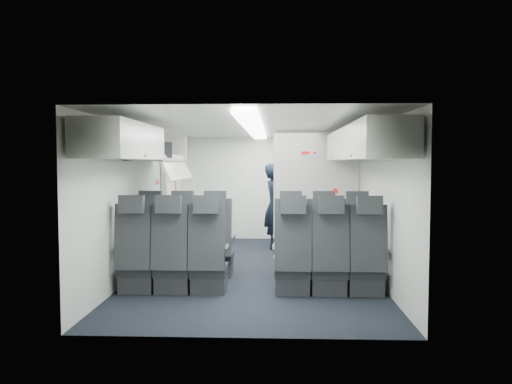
# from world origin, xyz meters

# --- Properties ---
(cabin_shell) EXTENTS (3.41, 6.01, 2.16)m
(cabin_shell) POSITION_xyz_m (0.00, 0.00, 1.12)
(cabin_shell) COLOR black
(cabin_shell) RESTS_ON ground
(seat_row_front) EXTENTS (3.33, 0.56, 1.24)m
(seat_row_front) POSITION_xyz_m (-0.00, -0.53, 0.40)
(seat_row_front) COLOR #232326
(seat_row_front) RESTS_ON cabin_shell
(seat_row_mid) EXTENTS (3.33, 0.56, 1.24)m
(seat_row_mid) POSITION_xyz_m (-0.00, -1.43, 0.40)
(seat_row_mid) COLOR #232326
(seat_row_mid) RESTS_ON cabin_shell
(overhead_bin_left_rear) EXTENTS (0.53, 1.80, 0.40)m
(overhead_bin_left_rear) POSITION_xyz_m (-1.40, -2.00, 1.86)
(overhead_bin_left_rear) COLOR silver
(overhead_bin_left_rear) RESTS_ON cabin_shell
(overhead_bin_left_front_open) EXTENTS (0.64, 1.70, 0.72)m
(overhead_bin_left_front_open) POSITION_xyz_m (-1.44, -0.25, 1.74)
(overhead_bin_left_front_open) COLOR #9E9E93
(overhead_bin_left_front_open) RESTS_ON cabin_shell
(overhead_bin_right_rear) EXTENTS (0.53, 1.80, 0.40)m
(overhead_bin_right_rear) POSITION_xyz_m (1.40, -2.00, 1.86)
(overhead_bin_right_rear) COLOR silver
(overhead_bin_right_rear) RESTS_ON cabin_shell
(overhead_bin_right_front) EXTENTS (0.53, 1.70, 0.40)m
(overhead_bin_right_front) POSITION_xyz_m (1.40, -0.25, 1.86)
(overhead_bin_right_front) COLOR silver
(overhead_bin_right_front) RESTS_ON cabin_shell
(bulkhead_partition) EXTENTS (1.40, 0.15, 2.13)m
(bulkhead_partition) POSITION_xyz_m (0.98, 0.80, 1.08)
(bulkhead_partition) COLOR silver
(bulkhead_partition) RESTS_ON cabin_shell
(galley_unit) EXTENTS (0.85, 0.52, 1.90)m
(galley_unit) POSITION_xyz_m (0.95, 2.72, 0.95)
(galley_unit) COLOR #939399
(galley_unit) RESTS_ON cabin_shell
(boarding_door) EXTENTS (0.12, 1.27, 1.86)m
(boarding_door) POSITION_xyz_m (-1.64, 1.55, 0.95)
(boarding_door) COLOR silver
(boarding_door) RESTS_ON cabin_shell
(flight_attendant) EXTENTS (0.43, 0.61, 1.60)m
(flight_attendant) POSITION_xyz_m (0.29, 1.79, 0.80)
(flight_attendant) COLOR black
(flight_attendant) RESTS_ON ground
(carry_on_bag) EXTENTS (0.48, 0.39, 0.25)m
(carry_on_bag) POSITION_xyz_m (-1.39, -0.58, 1.78)
(carry_on_bag) COLOR black
(carry_on_bag) RESTS_ON overhead_bin_left_front_open
(papers) EXTENTS (0.22, 0.05, 0.16)m
(papers) POSITION_xyz_m (0.48, 1.74, 1.05)
(papers) COLOR white
(papers) RESTS_ON flight_attendant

